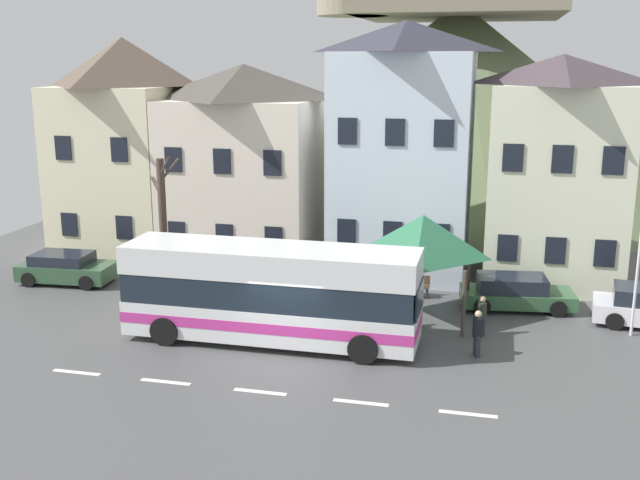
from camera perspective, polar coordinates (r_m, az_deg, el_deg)
The scene contains 15 objects.
ground_plane at distance 24.27m, azimuth -3.02°, elevation -9.48°, with size 40.00×60.00×0.07m.
townhouse_00 at distance 38.52m, azimuth -14.43°, elevation 6.92°, with size 5.61×6.98×10.50m.
townhouse_01 at distance 35.74m, azimuth -5.69°, elevation 5.79°, with size 6.84×6.19×9.27m.
townhouse_02 at distance 33.75m, azimuth 6.39°, elevation 6.89°, with size 5.91×5.85×11.12m.
townhouse_03 at distance 33.71m, azimuth 17.55°, elevation 5.10°, with size 5.61×5.91×9.69m.
hilltop_castle at distance 52.91m, azimuth 10.24°, elevation 11.15°, with size 34.03×34.03×23.11m.
transit_bus at distance 25.54m, azimuth -3.75°, elevation -4.17°, with size 10.13×2.64×3.35m.
bus_shelter at distance 27.72m, azimuth 7.87°, elevation 0.31°, with size 3.60×3.60×3.95m.
parked_car_01 at distance 34.27m, azimuth -18.80°, elevation -2.04°, with size 4.11×2.19×1.31m.
parked_car_02 at distance 30.10m, azimuth 14.66°, elevation -3.91°, with size 4.49×2.38×1.31m.
pedestrian_00 at distance 25.06m, azimuth 11.93°, elevation -6.89°, with size 0.34×0.38×1.56m.
pedestrian_01 at distance 26.95m, azimuth 5.23°, elevation -5.02°, with size 0.32×0.32×1.61m.
pedestrian_02 at distance 26.90m, azimuth 12.24°, elevation -5.47°, with size 0.32×0.32×1.45m.
public_bench at distance 30.90m, azimuth 6.80°, elevation -3.41°, with size 1.68×0.48×0.87m.
bare_tree_00 at distance 30.08m, azimuth -11.86°, elevation 0.91°, with size 1.62×1.56×5.94m.
Camera 1 is at (6.42, -21.37, 9.52)m, focal length 41.94 mm.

